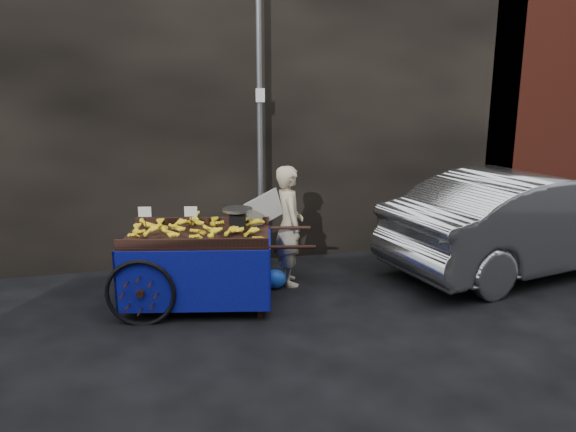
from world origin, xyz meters
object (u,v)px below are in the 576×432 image
object	(u,v)px
banana_cart	(193,242)
parked_car	(529,221)
vendor	(289,226)
plastic_bag	(275,279)

from	to	relation	value
banana_cart	parked_car	xyz separation A→B (m)	(4.62, 0.17, -0.07)
banana_cart	parked_car	bearing A→B (deg)	14.18
parked_car	vendor	bearing A→B (deg)	73.75
vendor	plastic_bag	size ratio (longest dim) A/B	5.58
plastic_bag	parked_car	xyz separation A→B (m)	(3.58, -0.11, 0.57)
plastic_bag	vendor	bearing A→B (deg)	34.23
banana_cart	plastic_bag	bearing A→B (deg)	27.06
banana_cart	plastic_bag	distance (m)	1.25
vendor	banana_cart	bearing A→B (deg)	109.23
banana_cart	vendor	world-z (taller)	vendor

